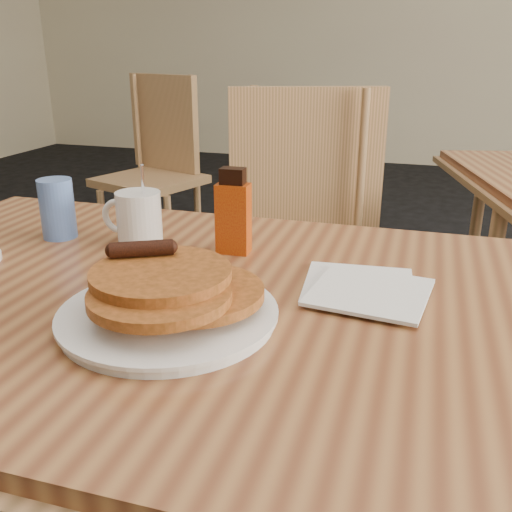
{
  "coord_description": "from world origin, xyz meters",
  "views": [
    {
      "loc": [
        0.32,
        -0.81,
        1.12
      ],
      "look_at": [
        0.05,
        0.03,
        0.79
      ],
      "focal_mm": 40.0,
      "sensor_mm": 36.0,
      "label": 1
    }
  ],
  "objects_px": {
    "chair_main_far": "(296,234)",
    "coffee_mug": "(138,217)",
    "chair_wall_extra": "(157,155)",
    "syrup_bottle": "(233,214)",
    "main_table": "(174,311)",
    "pancake_plate": "(168,302)",
    "blue_tumbler": "(57,209)"
  },
  "relations": [
    {
      "from": "syrup_bottle",
      "to": "blue_tumbler",
      "type": "distance_m",
      "value": 0.37
    },
    {
      "from": "syrup_bottle",
      "to": "blue_tumbler",
      "type": "xyz_separation_m",
      "value": [
        -0.37,
        -0.02,
        -0.01
      ]
    },
    {
      "from": "chair_wall_extra",
      "to": "syrup_bottle",
      "type": "bearing_deg",
      "value": -39.34
    },
    {
      "from": "main_table",
      "to": "chair_wall_extra",
      "type": "height_order",
      "value": "chair_wall_extra"
    },
    {
      "from": "main_table",
      "to": "pancake_plate",
      "type": "xyz_separation_m",
      "value": [
        0.04,
        -0.1,
        0.07
      ]
    },
    {
      "from": "pancake_plate",
      "to": "syrup_bottle",
      "type": "height_order",
      "value": "syrup_bottle"
    },
    {
      "from": "chair_main_far",
      "to": "coffee_mug",
      "type": "bearing_deg",
      "value": -127.5
    },
    {
      "from": "chair_main_far",
      "to": "chair_wall_extra",
      "type": "distance_m",
      "value": 1.48
    },
    {
      "from": "pancake_plate",
      "to": "blue_tumbler",
      "type": "height_order",
      "value": "blue_tumbler"
    },
    {
      "from": "main_table",
      "to": "syrup_bottle",
      "type": "distance_m",
      "value": 0.23
    },
    {
      "from": "chair_main_far",
      "to": "coffee_mug",
      "type": "height_order",
      "value": "chair_main_far"
    },
    {
      "from": "coffee_mug",
      "to": "syrup_bottle",
      "type": "relative_size",
      "value": 1.01
    },
    {
      "from": "chair_wall_extra",
      "to": "syrup_bottle",
      "type": "relative_size",
      "value": 6.03
    },
    {
      "from": "main_table",
      "to": "chair_wall_extra",
      "type": "relative_size",
      "value": 1.37
    },
    {
      "from": "main_table",
      "to": "syrup_bottle",
      "type": "height_order",
      "value": "syrup_bottle"
    },
    {
      "from": "chair_wall_extra",
      "to": "pancake_plate",
      "type": "bearing_deg",
      "value": -43.19
    },
    {
      "from": "chair_main_far",
      "to": "chair_wall_extra",
      "type": "xyz_separation_m",
      "value": [
        -1.0,
        1.1,
        -0.02
      ]
    },
    {
      "from": "chair_wall_extra",
      "to": "syrup_bottle",
      "type": "distance_m",
      "value": 1.96
    },
    {
      "from": "chair_wall_extra",
      "to": "coffee_mug",
      "type": "xyz_separation_m",
      "value": [
        0.81,
        -1.68,
        0.22
      ]
    },
    {
      "from": "chair_main_far",
      "to": "blue_tumbler",
      "type": "xyz_separation_m",
      "value": [
        -0.36,
        -0.59,
        0.21
      ]
    },
    {
      "from": "coffee_mug",
      "to": "blue_tumbler",
      "type": "height_order",
      "value": "coffee_mug"
    },
    {
      "from": "syrup_bottle",
      "to": "chair_main_far",
      "type": "bearing_deg",
      "value": 88.38
    },
    {
      "from": "pancake_plate",
      "to": "main_table",
      "type": "bearing_deg",
      "value": 112.71
    },
    {
      "from": "chair_main_far",
      "to": "syrup_bottle",
      "type": "distance_m",
      "value": 0.61
    },
    {
      "from": "chair_main_far",
      "to": "coffee_mug",
      "type": "distance_m",
      "value": 0.64
    },
    {
      "from": "blue_tumbler",
      "to": "coffee_mug",
      "type": "bearing_deg",
      "value": 4.39
    },
    {
      "from": "syrup_bottle",
      "to": "chair_wall_extra",
      "type": "bearing_deg",
      "value": 118.41
    },
    {
      "from": "pancake_plate",
      "to": "syrup_bottle",
      "type": "bearing_deg",
      "value": 91.39
    },
    {
      "from": "pancake_plate",
      "to": "coffee_mug",
      "type": "height_order",
      "value": "coffee_mug"
    },
    {
      "from": "main_table",
      "to": "coffee_mug",
      "type": "height_order",
      "value": "coffee_mug"
    },
    {
      "from": "main_table",
      "to": "blue_tumbler",
      "type": "relative_size",
      "value": 11.13
    },
    {
      "from": "chair_wall_extra",
      "to": "syrup_bottle",
      "type": "xyz_separation_m",
      "value": [
        1.01,
        -1.67,
        0.24
      ]
    }
  ]
}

